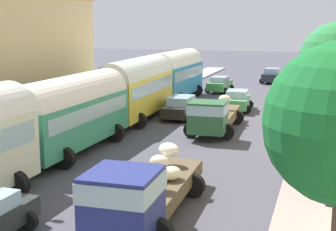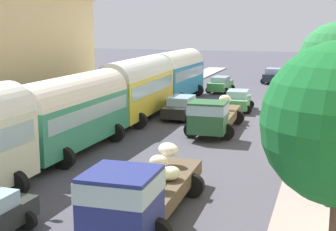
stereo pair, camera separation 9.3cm
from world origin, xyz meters
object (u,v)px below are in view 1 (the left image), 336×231
object	(u,v)px
cargo_truck_0	(141,191)
parked_bus_3	(176,73)
car_4	(220,84)
parked_bus_1	(71,110)
car_3	(181,107)
parked_bus_2	(137,86)
cargo_truck_1	(213,115)
car_0	(237,100)
pedestrian_2	(330,182)
car_1	(272,76)
pedestrian_0	(333,139)

from	to	relation	value
cargo_truck_0	parked_bus_3	bearing A→B (deg)	104.45
cargo_truck_0	car_4	world-z (taller)	cargo_truck_0
parked_bus_1	car_3	bearing A→B (deg)	75.21
parked_bus_2	car_3	xyz separation A→B (m)	(2.71, 1.27, -1.54)
cargo_truck_1	car_4	size ratio (longest dim) A/B	1.89
car_3	car_4	bearing A→B (deg)	90.34
car_0	car_4	size ratio (longest dim) A/B	0.99
car_0	car_4	xyz separation A→B (m)	(-3.24, 9.13, -0.02)
parked_bus_2	car_0	bearing A→B (deg)	42.34
car_0	pedestrian_2	bearing A→B (deg)	-70.67
parked_bus_1	car_4	bearing A→B (deg)	83.60
cargo_truck_1	car_3	xyz separation A→B (m)	(-3.15, 4.02, -0.35)
cargo_truck_0	pedestrian_2	xyz separation A→B (m)	(5.78, 3.39, -0.17)
parked_bus_1	car_4	size ratio (longest dim) A/B	2.26
parked_bus_3	cargo_truck_1	distance (m)	13.18
parked_bus_1	car_4	xyz separation A→B (m)	(2.63, 23.48, -1.41)
parked_bus_1	car_4	world-z (taller)	parked_bus_1
parked_bus_3	car_1	size ratio (longest dim) A/B	2.15
cargo_truck_1	car_3	world-z (taller)	cargo_truck_1
pedestrian_0	cargo_truck_0	bearing A→B (deg)	-120.16
car_4	car_3	bearing A→B (deg)	-89.66
cargo_truck_0	pedestrian_0	world-z (taller)	cargo_truck_0
parked_bus_3	car_4	bearing A→B (deg)	64.33
car_1	pedestrian_2	world-z (taller)	pedestrian_2
cargo_truck_1	pedestrian_2	distance (m)	12.32
cargo_truck_1	car_4	distance (m)	17.53
parked_bus_2	car_4	size ratio (longest dim) A/B	2.35
pedestrian_0	parked_bus_1	bearing A→B (deg)	-168.01
car_1	car_3	xyz separation A→B (m)	(-3.83, -21.79, -0.03)
car_3	car_4	distance (m)	13.20
cargo_truck_1	car_1	world-z (taller)	cargo_truck_1
car_0	car_1	size ratio (longest dim) A/B	1.00
car_4	pedestrian_2	bearing A→B (deg)	-70.60
cargo_truck_0	car_4	size ratio (longest dim) A/B	1.93
parked_bus_2	pedestrian_2	bearing A→B (deg)	-46.85
car_0	pedestrian_0	distance (m)	13.46
parked_bus_3	cargo_truck_1	xyz separation A→B (m)	(5.86, -11.75, -1.17)
car_3	pedestrian_2	world-z (taller)	pedestrian_2
parked_bus_1	car_0	size ratio (longest dim) A/B	2.29
car_1	cargo_truck_1	bearing A→B (deg)	-91.51
car_3	pedestrian_0	size ratio (longest dim) A/B	2.40
parked_bus_3	car_1	xyz separation A→B (m)	(6.54, 14.06, -1.49)
car_0	car_4	bearing A→B (deg)	109.53
parked_bus_3	cargo_truck_0	bearing A→B (deg)	-75.55
cargo_truck_1	car_0	world-z (taller)	cargo_truck_1
cargo_truck_1	car_4	bearing A→B (deg)	100.61
parked_bus_1	cargo_truck_1	size ratio (longest dim) A/B	1.19
parked_bus_1	parked_bus_2	xyz separation A→B (m)	(0.00, 9.00, 0.14)
parked_bus_1	cargo_truck_1	distance (m)	8.63
cargo_truck_0	car_0	bearing A→B (deg)	91.89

